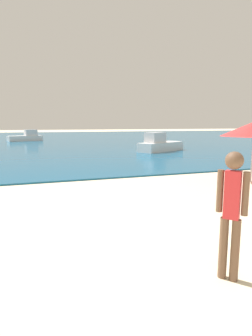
{
  "coord_description": "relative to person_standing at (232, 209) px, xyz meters",
  "views": [
    {
      "loc": [
        -1.8,
        1.44,
        2.0
      ],
      "look_at": [
        0.17,
        7.2,
        1.04
      ],
      "focal_mm": 29.94,
      "sensor_mm": 36.0,
      "label": 1
    }
  ],
  "objects": [
    {
      "name": "boat_far",
      "position": [
        -2.77,
        31.62,
        -0.45
      ],
      "size": [
        3.96,
        2.31,
        1.28
      ],
      "rotation": [
        0.0,
        0.0,
        3.46
      ],
      "color": "white",
      "rests_on": "water"
    },
    {
      "name": "person_standing",
      "position": [
        0.0,
        0.0,
        0.0
      ],
      "size": [
        0.28,
        0.31,
        1.67
      ],
      "rotation": [
        0.0,
        0.0,
        2.27
      ],
      "color": "brown",
      "rests_on": "ground"
    },
    {
      "name": "water",
      "position": [
        -0.55,
        36.95,
        -0.92
      ],
      "size": [
        160.0,
        60.0,
        0.06
      ],
      "primitive_type": "cube",
      "color": "#14567F",
      "rests_on": "ground"
    },
    {
      "name": "boat_near",
      "position": [
        6.44,
        15.47,
        -0.42
      ],
      "size": [
        4.1,
        3.02,
        1.35
      ],
      "rotation": [
        0.0,
        0.0,
        0.5
      ],
      "color": "white",
      "rests_on": "water"
    }
  ]
}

